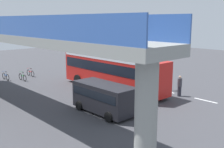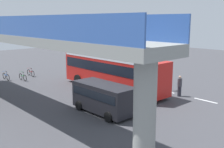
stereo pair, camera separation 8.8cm
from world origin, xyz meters
name	(u,v)px [view 2 (the right image)]	position (x,y,z in m)	size (l,w,h in m)	color
ground	(112,89)	(0.00, 0.00, 0.00)	(80.00, 80.00, 0.00)	#424247
city_bus	(112,70)	(-0.25, 0.15, 1.88)	(11.54, 2.85, 3.15)	red
parked_van	(104,96)	(-4.55, 4.93, 1.18)	(4.80, 2.17, 2.05)	black
bicycle_green	(23,77)	(9.06, 4.65, 0.37)	(1.77, 0.44, 0.96)	black
bicycle_red	(31,73)	(10.62, 2.97, 0.37)	(1.77, 0.44, 0.96)	black
bicycle_blue	(6,77)	(10.59, 5.86, 0.37)	(1.77, 0.44, 0.96)	black
pedestrian	(180,86)	(-5.82, -2.50, 0.89)	(0.38, 0.38, 1.79)	#2D2D38
traffic_sign	(163,70)	(-3.62, -3.12, 1.89)	(0.08, 0.60, 2.80)	slate
lane_dash_leftmost	(206,101)	(-8.00, -2.97, 0.00)	(2.00, 0.20, 0.01)	silver
lane_dash_left	(165,91)	(-4.00, -2.97, 0.00)	(2.00, 0.20, 0.01)	silver
lane_dash_centre	(133,84)	(0.00, -2.97, 0.00)	(2.00, 0.20, 0.01)	silver
lane_dash_right	(107,78)	(4.00, -2.97, 0.00)	(2.00, 0.20, 0.01)	silver
lane_dash_rightmost	(86,73)	(8.00, -2.97, 0.00)	(2.00, 0.20, 0.01)	silver
pedestrian_overpass	(15,43)	(0.00, 9.09, 4.86)	(25.58, 2.60, 6.62)	gray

